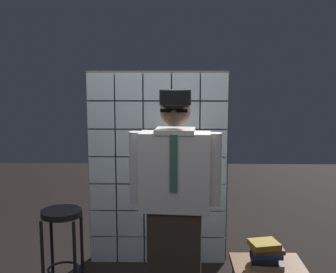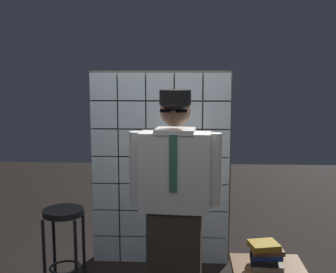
% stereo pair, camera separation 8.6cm
% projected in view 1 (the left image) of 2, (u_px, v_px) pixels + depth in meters
% --- Properties ---
extents(glass_block_wall, '(1.37, 0.10, 1.91)m').
position_uv_depth(glass_block_wall, '(158.00, 170.00, 4.19)').
color(glass_block_wall, silver).
rests_on(glass_block_wall, ground).
extents(standing_person, '(0.70, 0.31, 1.75)m').
position_uv_depth(standing_person, '(175.00, 201.00, 3.24)').
color(standing_person, '#382D23').
rests_on(standing_person, ground).
extents(bar_stool, '(0.34, 0.34, 0.74)m').
position_uv_depth(bar_stool, '(62.00, 232.00, 3.61)').
color(bar_stool, black).
rests_on(bar_stool, ground).
extents(book_stack, '(0.25, 0.22, 0.18)m').
position_uv_depth(book_stack, '(266.00, 254.00, 3.10)').
color(book_stack, gray).
rests_on(book_stack, side_table).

